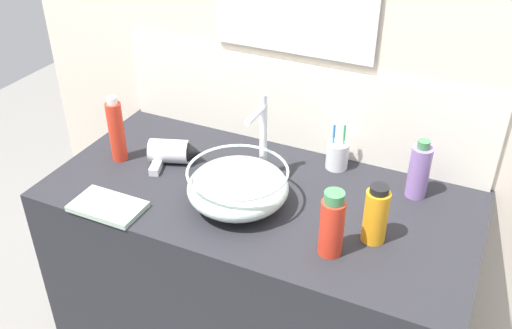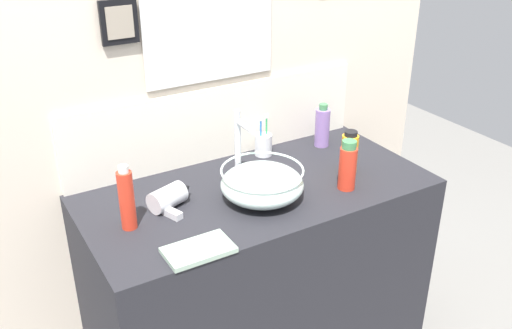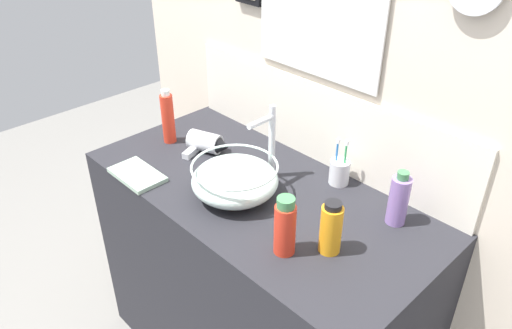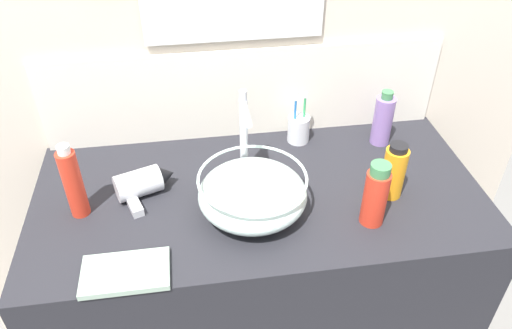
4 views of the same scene
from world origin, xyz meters
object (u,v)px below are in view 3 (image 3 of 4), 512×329
at_px(lotion_bottle, 399,200).
at_px(hair_drier, 207,143).
at_px(faucet, 269,138).
at_px(toothbrush_cup, 339,172).
at_px(hand_towel, 137,175).
at_px(spray_bottle, 331,228).
at_px(shampoo_bottle, 285,227).
at_px(glass_bowl_sink, 235,180).
at_px(soap_dispenser, 168,118).

bearing_deg(lotion_bottle, hair_drier, -168.90).
xyz_separation_m(faucet, toothbrush_cup, (0.20, 0.15, -0.11)).
height_order(faucet, hand_towel, faucet).
bearing_deg(spray_bottle, shampoo_bottle, -131.90).
bearing_deg(hand_towel, shampoo_bottle, 8.17).
height_order(hair_drier, toothbrush_cup, toothbrush_cup).
relative_size(lotion_bottle, hand_towel, 0.89).
bearing_deg(shampoo_bottle, faucet, 141.30).
bearing_deg(toothbrush_cup, shampoo_bottle, -74.21).
distance_m(faucet, lotion_bottle, 0.48).
xyz_separation_m(glass_bowl_sink, faucet, (-0.00, 0.16, 0.10)).
distance_m(hair_drier, spray_bottle, 0.71).
bearing_deg(hair_drier, lotion_bottle, 11.10).
relative_size(shampoo_bottle, lotion_bottle, 1.02).
distance_m(soap_dispenser, shampoo_bottle, 0.79).
bearing_deg(hair_drier, glass_bowl_sink, -22.19).
bearing_deg(hand_towel, lotion_bottle, 29.40).
height_order(toothbrush_cup, lotion_bottle, lotion_bottle).
height_order(shampoo_bottle, hand_towel, shampoo_bottle).
xyz_separation_m(hair_drier, toothbrush_cup, (0.49, 0.20, 0.01)).
distance_m(shampoo_bottle, lotion_bottle, 0.39).
xyz_separation_m(toothbrush_cup, shampoo_bottle, (0.11, -0.40, 0.04)).
bearing_deg(spray_bottle, glass_bowl_sink, -178.11).
bearing_deg(faucet, spray_bottle, -20.60).
xyz_separation_m(toothbrush_cup, hand_towel, (-0.53, -0.50, -0.04)).
height_order(toothbrush_cup, shampoo_bottle, shampoo_bottle).
bearing_deg(faucet, toothbrush_cup, 37.89).
height_order(lotion_bottle, hand_towel, lotion_bottle).
bearing_deg(spray_bottle, lotion_bottle, 76.69).
xyz_separation_m(faucet, hand_towel, (-0.33, -0.34, -0.15)).
xyz_separation_m(hair_drier, soap_dispenser, (-0.17, -0.06, 0.07)).
xyz_separation_m(hair_drier, shampoo_bottle, (0.61, -0.21, 0.05)).
distance_m(soap_dispenser, lotion_bottle, 0.95).
bearing_deg(spray_bottle, hair_drier, 171.21).
height_order(shampoo_bottle, lotion_bottle, shampoo_bottle).
bearing_deg(soap_dispenser, lotion_bottle, 12.51).
xyz_separation_m(faucet, spray_bottle, (0.40, -0.15, -0.08)).
relative_size(faucet, hair_drier, 1.53).
distance_m(spray_bottle, lotion_bottle, 0.26).
bearing_deg(toothbrush_cup, spray_bottle, -56.29).
distance_m(hair_drier, shampoo_bottle, 0.64).
height_order(hair_drier, lotion_bottle, lotion_bottle).
xyz_separation_m(faucet, soap_dispenser, (-0.47, -0.10, -0.05)).
relative_size(glass_bowl_sink, spray_bottle, 1.71).
bearing_deg(soap_dispenser, hand_towel, -61.00).
xyz_separation_m(spray_bottle, lotion_bottle, (0.06, 0.26, 0.00)).
relative_size(soap_dispenser, spray_bottle, 1.31).
distance_m(faucet, spray_bottle, 0.43).
relative_size(soap_dispenser, shampoo_bottle, 1.18).
bearing_deg(glass_bowl_sink, spray_bottle, 1.89).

